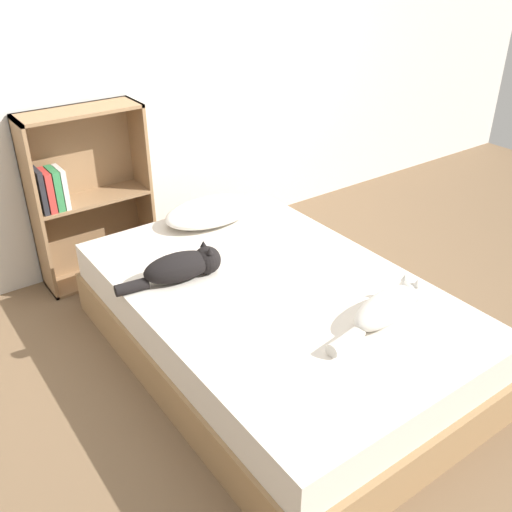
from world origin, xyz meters
name	(u,v)px	position (x,y,z in m)	size (l,w,h in m)	color
ground_plane	(273,355)	(0.00, 0.00, 0.00)	(8.00, 8.00, 0.00)	brown
wall_back	(128,66)	(0.00, 1.48, 1.25)	(8.00, 0.06, 2.50)	silver
bed	(273,323)	(0.00, 0.00, 0.22)	(1.33, 2.04, 0.44)	#99754C
pillow	(211,212)	(0.14, 0.81, 0.50)	(0.59, 0.36, 0.12)	white
cat_light	(388,307)	(0.26, -0.51, 0.50)	(0.63, 0.23, 0.14)	beige
cat_dark	(184,266)	(-0.32, 0.32, 0.51)	(0.55, 0.21, 0.16)	black
bookshelf	(84,195)	(-0.43, 1.35, 0.56)	(0.71, 0.26, 1.09)	#8E6B47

